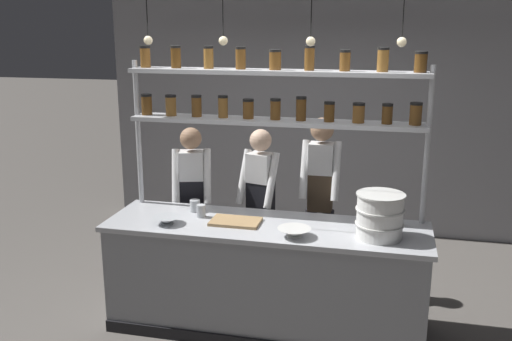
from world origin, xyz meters
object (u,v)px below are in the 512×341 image
object	(u,v)px
serving_cup_front	(195,206)
serving_cup_by_board	(201,211)
chef_right	(320,193)
chef_center	(260,202)
container_stack	(380,216)
cutting_board	(236,222)
spice_shelf_unit	(275,104)
chef_left	(192,199)
prep_bowl_near_left	(294,233)
prep_bowl_center_front	(167,220)

from	to	relation	value
serving_cup_front	serving_cup_by_board	world-z (taller)	serving_cup_by_board
chef_right	serving_cup_front	bearing A→B (deg)	-147.81
chef_right	serving_cup_front	size ratio (longest dim) A/B	16.16
chef_right	serving_cup_by_board	xyz separation A→B (m)	(-0.91, -0.76, 0.01)
serving_cup_by_board	chef_center	bearing A→B (deg)	58.44
chef_center	container_stack	distance (m)	1.33
cutting_board	chef_center	bearing A→B (deg)	85.68
spice_shelf_unit	serving_cup_by_board	distance (m)	1.08
spice_shelf_unit	chef_left	world-z (taller)	spice_shelf_unit
prep_bowl_near_left	serving_cup_by_board	xyz separation A→B (m)	(-0.84, 0.28, 0.02)
spice_shelf_unit	chef_center	distance (m)	1.03
chef_left	chef_right	bearing A→B (deg)	-5.67
spice_shelf_unit	cutting_board	size ratio (longest dim) A/B	6.25
chef_center	prep_bowl_center_front	bearing A→B (deg)	-109.54
cutting_board	prep_bowl_center_front	xyz separation A→B (m)	(-0.54, -0.15, 0.02)
spice_shelf_unit	prep_bowl_center_front	xyz separation A→B (m)	(-0.78, -0.50, -0.90)
prep_bowl_center_front	serving_cup_by_board	size ratio (longest dim) A/B	2.12
chef_right	serving_cup_front	distance (m)	1.19
chef_right	cutting_board	distance (m)	1.02
chef_left	prep_bowl_near_left	bearing A→B (deg)	-52.74
chef_left	chef_center	world-z (taller)	same
chef_center	prep_bowl_near_left	xyz separation A→B (m)	(0.46, -0.88, 0.06)
chef_left	prep_bowl_near_left	xyz separation A→B (m)	(1.10, -0.82, 0.06)
container_stack	serving_cup_front	xyz separation A→B (m)	(-1.56, 0.27, -0.12)
chef_left	prep_bowl_center_front	distance (m)	0.77
cutting_board	prep_bowl_near_left	size ratio (longest dim) A/B	1.56
cutting_board	serving_cup_by_board	size ratio (longest dim) A/B	3.75
prep_bowl_center_front	cutting_board	bearing A→B (deg)	15.52
chef_right	serving_cup_by_board	size ratio (longest dim) A/B	15.69
prep_bowl_near_left	prep_bowl_center_front	bearing A→B (deg)	177.22
container_stack	serving_cup_front	world-z (taller)	container_stack
spice_shelf_unit	prep_bowl_center_front	distance (m)	1.30
container_stack	serving_cup_front	bearing A→B (deg)	170.23
chef_left	prep_bowl_center_front	size ratio (longest dim) A/B	6.94
chef_left	cutting_board	world-z (taller)	chef_left
prep_bowl_center_front	chef_right	bearing A→B (deg)	41.33
container_stack	cutting_board	xyz separation A→B (m)	(-1.14, 0.06, -0.16)
container_stack	prep_bowl_center_front	world-z (taller)	container_stack
chef_left	prep_bowl_center_front	bearing A→B (deg)	-102.20
prep_bowl_center_front	container_stack	bearing A→B (deg)	2.86
serving_cup_by_board	spice_shelf_unit	bearing A→B (deg)	25.95
prep_bowl_center_front	serving_cup_by_board	xyz separation A→B (m)	(0.22, 0.23, 0.02)
chef_center	chef_right	world-z (taller)	chef_right
chef_left	chef_right	distance (m)	1.20
prep_bowl_near_left	prep_bowl_center_front	world-z (taller)	prep_bowl_near_left
prep_bowl_near_left	serving_cup_by_board	world-z (taller)	serving_cup_by_board
chef_left	cutting_board	bearing A→B (deg)	-62.63
prep_bowl_near_left	prep_bowl_center_front	distance (m)	1.05
prep_bowl_center_front	serving_cup_front	bearing A→B (deg)	71.47
serving_cup_by_board	prep_bowl_near_left	bearing A→B (deg)	-18.32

